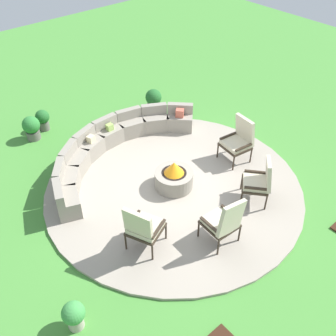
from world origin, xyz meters
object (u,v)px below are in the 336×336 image
Objects in this scene: lounge_chair_back_right at (239,139)px; potted_plant_3 at (32,127)px; fire_pit at (174,177)px; lounge_chair_back_left at (260,180)px; potted_plant_2 at (154,101)px; lounge_chair_front_right at (224,221)px; potted_plant_1 at (43,119)px; potted_plant_0 at (74,315)px; lounge_chair_front_left at (143,227)px; curved_stone_bench at (113,146)px.

potted_plant_3 is at bearing 46.84° from lounge_chair_back_right.
lounge_chair_back_right is at bearing -7.53° from fire_pit.
lounge_chair_back_left is 4.32m from potted_plant_2.
lounge_chair_front_right is (-0.36, -1.80, 0.31)m from fire_pit.
lounge_chair_front_right is at bearing -82.80° from potted_plant_1.
lounge_chair_back_right reaches higher than potted_plant_0.
lounge_chair_back_left is at bearing 156.31° from lounge_chair_back_right.
potted_plant_0 is at bearing 110.92° from lounge_chair_back_right.
potted_plant_0 is at bearing -97.13° from lounge_chair_front_left.
lounge_chair_back_right is 1.99× the size of potted_plant_0.
curved_stone_bench is at bearing -71.93° from potted_plant_1.
lounge_chair_front_left reaches higher than lounge_chair_front_right.
potted_plant_1 is (-2.92, 4.30, -0.30)m from lounge_chair_back_right.
potted_plant_2 is (5.03, 4.25, 0.08)m from potted_plant_0.
lounge_chair_front_right is 1.94× the size of potted_plant_1.
lounge_chair_front_right reaches higher than lounge_chair_back_left.
potted_plant_1 is at bearing 100.52° from lounge_chair_front_right.
lounge_chair_back_right is (1.82, -0.24, 0.32)m from fire_pit.
lounge_chair_front_right is at bearing -113.98° from potted_plant_2.
fire_pit is at bearing 23.57° from potted_plant_0.
lounge_chair_back_left is at bearing -54.38° from fire_pit.
lounge_chair_front_left is 1.54× the size of potted_plant_2.
lounge_chair_back_left is 4.42m from potted_plant_0.
lounge_chair_front_left is at bearing 16.35° from potted_plant_0.
potted_plant_3 is (-3.33, 4.09, -0.28)m from lounge_chair_back_right.
lounge_chair_front_right is (0.02, -3.63, 0.29)m from curved_stone_bench.
fire_pit is 1.87m from curved_stone_bench.
curved_stone_bench is at bearing 133.04° from lounge_chair_front_left.
lounge_chair_front_left is at bearing 148.17° from lounge_chair_front_right.
curved_stone_bench is (-0.37, 1.83, 0.02)m from fire_pit.
potted_plant_0 is at bearing 176.81° from lounge_chair_front_right.
lounge_chair_back_right is at bearing -55.80° from potted_plant_1.
fire_pit is at bearing 90.12° from lounge_chair_back_right.
potted_plant_2 is (2.06, 0.96, 0.07)m from curved_stone_bench.
lounge_chair_back_left reaches higher than potted_plant_1.
potted_plant_2 is at bearing 69.33° from lounge_chair_front_right.
lounge_chair_front_left is at bearing -113.48° from curved_stone_bench.
potted_plant_2 is 3.37m from potted_plant_3.
fire_pit is 3.26m from potted_plant_2.
potted_plant_3 is at bearing 155.72° from lounge_chair_front_left.
fire_pit is 0.80× the size of lounge_chair_back_left.
curved_stone_bench is 2.34m from potted_plant_1.
potted_plant_1 is 0.46m from potted_plant_3.
potted_plant_0 is at bearing -109.06° from potted_plant_3.
lounge_chair_front_left is at bearing 109.29° from lounge_chair_back_right.
lounge_chair_front_right is at bearing 133.24° from lounge_chair_back_right.
lounge_chair_front_right is 3.02m from potted_plant_0.
potted_plant_0 is at bearing -112.17° from potted_plant_1.
lounge_chair_front_left reaches higher than potted_plant_2.
lounge_chair_back_left is 1.90× the size of potted_plant_0.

